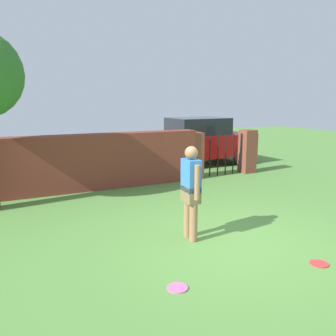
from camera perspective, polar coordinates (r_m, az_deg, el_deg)
ground_plane at (r=6.36m, az=9.22°, el=-11.41°), size 40.00×40.00×0.00m
brick_wall at (r=9.75m, az=-14.26°, el=0.72°), size 6.94×0.50×1.48m
person at (r=6.16m, az=3.60°, el=-3.25°), size 0.24×0.54×1.62m
fence_gate at (r=11.58m, az=8.44°, el=2.28°), size 2.45×0.44×1.40m
car at (r=13.31m, az=4.68°, el=4.16°), size 4.23×1.99×1.72m
frisbee_pink at (r=4.90m, az=1.48°, el=-18.27°), size 0.27×0.27×0.02m
frisbee_red at (r=5.95m, az=22.58°, el=-13.68°), size 0.27×0.27×0.02m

